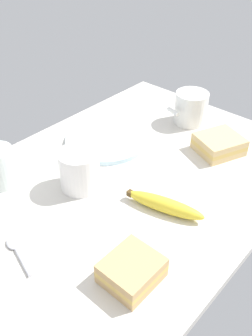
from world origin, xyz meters
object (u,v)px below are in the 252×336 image
sandwich_main (219,144)px  sandwich_side (132,271)px  banana (165,205)px  coffee_mug_milky (191,107)px  plate_of_food (106,140)px  coffee_mug_black (80,169)px  spoon (16,249)px

sandwich_main → sandwich_side: 45.40cm
sandwich_side → banana: size_ratio=0.55×
coffee_mug_milky → sandwich_main: (7.90, 14.20, -2.49)cm
coffee_mug_milky → sandwich_main: 16.44cm
plate_of_food → banana: bearing=68.6°
coffee_mug_black → spoon: bearing=13.1°
sandwich_main → spoon: size_ratio=1.27×
coffee_mug_milky → banana: coffee_mug_milky is taller
coffee_mug_milky → sandwich_side: (52.41, 23.19, -2.49)cm
sandwich_side → banana: bearing=-160.9°
plate_of_food → spoon: 40.52cm
sandwich_main → banana: size_ratio=0.79×
spoon → sandwich_side: bearing=115.8°
plate_of_food → coffee_mug_milky: 26.60cm
banana → coffee_mug_black: bearing=-72.2°
sandwich_main → banana: (27.03, 2.95, -0.55)cm
plate_of_food → sandwich_main: sandwich_main is taller
plate_of_food → coffee_mug_milky: bearing=156.1°
coffee_mug_black → banana: bearing=107.8°
coffee_mug_milky → banana: (34.93, 17.15, -3.04)cm
banana → sandwich_main: bearing=-173.8°
plate_of_food → coffee_mug_black: 19.58cm
coffee_mug_black → coffee_mug_milky: bearing=177.2°
coffee_mug_black → sandwich_main: 37.05cm
sandwich_side → spoon: (9.82, -20.31, -1.82)cm
coffee_mug_milky → banana: 39.03cm
sandwich_main → spoon: (54.32, -11.32, -1.82)cm
banana → spoon: (27.29, -14.27, -1.27)cm
sandwich_main → sandwich_side: size_ratio=1.43×
coffee_mug_milky → sandwich_main: coffee_mug_milky is taller
plate_of_food → sandwich_side: (28.38, 33.84, 1.60)cm
plate_of_food → coffee_mug_milky: size_ratio=1.84×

